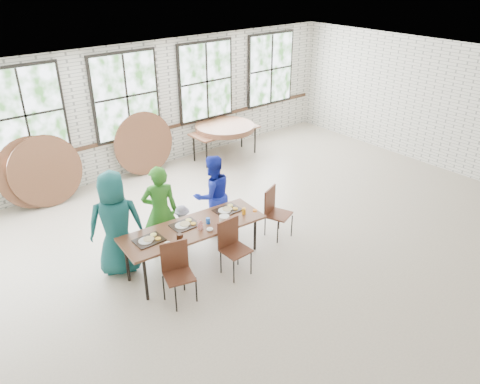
# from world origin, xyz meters

# --- Properties ---
(room) EXTENTS (12.00, 12.00, 12.00)m
(room) POSITION_xyz_m (0.00, 4.44, 1.83)
(room) COLOR #C5B49C
(room) RESTS_ON ground
(dining_table) EXTENTS (2.46, 1.00, 0.74)m
(dining_table) POSITION_xyz_m (-1.00, 0.39, 0.69)
(dining_table) COLOR brown
(dining_table) RESTS_ON ground
(chair_near_left) EXTENTS (0.51, 0.50, 0.95)m
(chair_near_left) POSITION_xyz_m (-1.68, -0.16, 0.56)
(chair_near_left) COLOR #532B1B
(chair_near_left) RESTS_ON ground
(chair_near_right) EXTENTS (0.43, 0.42, 0.95)m
(chair_near_right) POSITION_xyz_m (-0.63, -0.16, 0.56)
(chair_near_right) COLOR #532B1B
(chair_near_right) RESTS_ON ground
(chair_spare) EXTENTS (0.54, 0.53, 0.95)m
(chair_spare) POSITION_xyz_m (0.68, 0.24, 0.56)
(chair_spare) COLOR #532B1B
(chair_spare) RESTS_ON ground
(adult_teal) EXTENTS (1.02, 0.87, 1.78)m
(adult_teal) POSITION_xyz_m (-2.03, 1.04, 0.89)
(adult_teal) COLOR #16554D
(adult_teal) RESTS_ON ground
(adult_green) EXTENTS (0.71, 0.59, 1.66)m
(adult_green) POSITION_xyz_m (-1.23, 1.04, 0.83)
(adult_green) COLOR #2C741F
(adult_green) RESTS_ON ground
(toddler) EXTENTS (0.51, 0.29, 0.78)m
(toddler) POSITION_xyz_m (-0.81, 1.04, 0.39)
(toddler) COLOR #1C1440
(toddler) RESTS_ON ground
(adult_blue) EXTENTS (0.83, 0.68, 1.55)m
(adult_blue) POSITION_xyz_m (-0.13, 1.04, 0.77)
(adult_blue) COLOR #1927AF
(adult_blue) RESTS_ON ground
(storage_table) EXTENTS (1.81, 0.78, 0.74)m
(storage_table) POSITION_xyz_m (2.30, 3.82, 0.69)
(storage_table) COLOR brown
(storage_table) RESTS_ON ground
(tabletop_clutter) EXTENTS (1.97, 0.60, 0.11)m
(tabletop_clutter) POSITION_xyz_m (-0.91, 0.36, 0.77)
(tabletop_clutter) COLOR black
(tabletop_clutter) RESTS_ON dining_table
(round_tops_stacked) EXTENTS (1.50, 1.50, 0.13)m
(round_tops_stacked) POSITION_xyz_m (2.30, 3.82, 0.80)
(round_tops_stacked) COLOR brown
(round_tops_stacked) RESTS_ON storage_table
(round_tops_leaning) EXTENTS (4.03, 0.48, 1.49)m
(round_tops_leaning) POSITION_xyz_m (-1.39, 4.20, 0.74)
(round_tops_leaning) COLOR brown
(round_tops_leaning) RESTS_ON ground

